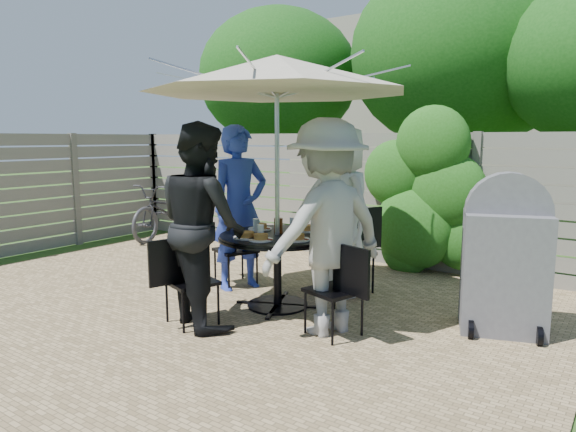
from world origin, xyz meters
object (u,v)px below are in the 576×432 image
Objects in this scene: glass_left at (256,225)px; glass_right at (300,231)px; person_front at (202,225)px; chair_left at (235,264)px; glass_back at (293,224)px; plate_back at (306,229)px; person_back at (341,212)px; syrup_jug at (278,226)px; person_left at (240,208)px; plate_left at (260,227)px; bicycle at (169,211)px; patio_table at (277,257)px; bbq_grill at (504,261)px; umbrella at (277,74)px; person_right at (326,228)px; coffee_cup at (300,228)px; chair_right at (335,309)px; plate_right at (297,238)px; chair_back at (349,268)px; plate_front at (247,236)px; chair_front at (191,299)px; glass_front at (261,232)px; plate_extra at (261,238)px.

glass_left is 1.00× the size of glass_right.
person_front is 13.71× the size of glass_right.
chair_left is at bearing 162.84° from glass_right.
plate_back is at bearing 21.69° from glass_back.
person_back is 0.79m from syrup_jug.
person_left is at bearing 163.45° from glass_right.
bicycle is (-3.52, 1.85, -0.31)m from plate_left.
bbq_grill is at bearing 16.78° from patio_table.
glass_back is (0.00, 0.28, -1.53)m from umbrella.
person_right is 16.17× the size of coffee_cup.
chair_right is at bearing -22.00° from plate_left.
umbrella reaches higher than bicycle.
glass_left is (-0.28, 0.00, -1.53)m from umbrella.
patio_table is 0.44m from plate_right.
syrup_jug is at bearing 167.69° from glass_right.
bicycle is (-3.85, 1.99, -1.89)m from umbrella.
chair_back is 3.75× the size of plate_left.
chair_back is at bearing 67.86° from plate_back.
umbrella is at bearing 67.95° from plate_front.
plate_right is at bearing 0.24° from chair_left.
plate_front is at bearing -141.23° from glass_right.
chair_front is (0.53, -1.26, -0.01)m from chair_left.
chair_back is 1.35m from glass_front.
bicycle is (-3.08, 1.67, -0.47)m from person_left.
plate_front is (0.20, -0.47, 0.00)m from plate_left.
glass_back is at bearing -100.42° from person_back.
glass_back is at bearing 17.04° from chair_left.
person_front reaches higher than chair_right.
patio_table is 0.38m from coffee_cup.
person_right is 0.50m from plate_right.
person_back is 7.97× the size of plate_extra.
syrup_jug is (0.32, 0.96, 0.60)m from chair_front.
person_back is 0.92m from plate_right.
glass_right is at bearing -66.55° from plate_back.
patio_table is 0.42m from glass_front.
glass_right reaches higher than chair_left.
umbrella is 21.61× the size of syrup_jug.
chair_left is 1.16m from plate_back.
chair_front is at bearing -132.47° from plate_right.
glass_front is at bearing -111.47° from coffee_cup.
plate_front is 0.53m from glass_right.
person_right is at bearing -90.00° from person_left.
chair_back reaches higher than chair_left.
chair_left is 6.40× the size of glass_front.
chair_front is 1.43m from plate_back.
person_left reaches higher than coffee_cup.
glass_back reaches higher than chair_front.
glass_back is 0.40m from glass_left.
glass_left is at bearing -70.30° from person_front.
chair_left is at bearing 41.26° from chair_front.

